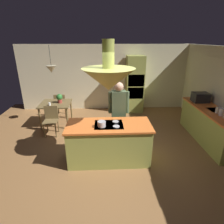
% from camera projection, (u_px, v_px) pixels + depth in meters
% --- Properties ---
extents(ground, '(8.16, 8.16, 0.00)m').
position_uv_depth(ground, '(109.00, 154.00, 4.72)').
color(ground, olive).
extents(wall_back, '(6.80, 0.10, 2.55)m').
position_uv_depth(wall_back, '(106.00, 78.00, 7.46)').
color(wall_back, beige).
rests_on(wall_back, ground).
extents(kitchen_island, '(1.92, 0.84, 0.96)m').
position_uv_depth(kitchen_island, '(109.00, 142.00, 4.36)').
color(kitchen_island, '#A0A84C').
rests_on(kitchen_island, ground).
extents(counter_run_right, '(0.73, 2.39, 0.94)m').
position_uv_depth(counter_run_right, '(209.00, 125.00, 5.23)').
color(counter_run_right, '#A0A84C').
rests_on(counter_run_right, ground).
extents(oven_tower, '(0.66, 0.62, 2.16)m').
position_uv_depth(oven_tower, '(135.00, 85.00, 7.20)').
color(oven_tower, '#A0A84C').
rests_on(oven_tower, ground).
extents(dining_table, '(0.97, 0.93, 0.76)m').
position_uv_depth(dining_table, '(56.00, 106.00, 6.17)').
color(dining_table, brown).
rests_on(dining_table, ground).
extents(person_at_island, '(0.53, 0.23, 1.74)m').
position_uv_depth(person_at_island, '(119.00, 110.00, 4.82)').
color(person_at_island, tan).
rests_on(person_at_island, ground).
extents(range_hood, '(1.10, 1.10, 1.00)m').
position_uv_depth(range_hood, '(108.00, 78.00, 3.81)').
color(range_hood, '#A0A84C').
extents(pendant_light_over_table, '(0.32, 0.32, 0.82)m').
position_uv_depth(pendant_light_over_table, '(51.00, 69.00, 5.73)').
color(pendant_light_over_table, beige).
extents(chair_facing_island, '(0.40, 0.40, 0.87)m').
position_uv_depth(chair_facing_island, '(51.00, 118.00, 5.59)').
color(chair_facing_island, brown).
rests_on(chair_facing_island, ground).
extents(chair_by_back_wall, '(0.40, 0.40, 0.87)m').
position_uv_depth(chair_by_back_wall, '(61.00, 104.00, 6.87)').
color(chair_by_back_wall, brown).
rests_on(chair_by_back_wall, ground).
extents(potted_plant_on_table, '(0.20, 0.20, 0.30)m').
position_uv_depth(potted_plant_on_table, '(59.00, 98.00, 6.10)').
color(potted_plant_on_table, '#99382D').
rests_on(potted_plant_on_table, dining_table).
extents(cup_on_table, '(0.07, 0.07, 0.09)m').
position_uv_depth(cup_on_table, '(50.00, 104.00, 5.90)').
color(cup_on_table, white).
rests_on(cup_on_table, dining_table).
extents(canister_sugar, '(0.13, 0.13, 0.19)m').
position_uv_depth(canister_sugar, '(222.00, 112.00, 4.64)').
color(canister_sugar, silver).
rests_on(canister_sugar, counter_run_right).
extents(canister_tea, '(0.11, 0.11, 0.16)m').
position_uv_depth(canister_tea, '(218.00, 110.00, 4.82)').
color(canister_tea, silver).
rests_on(canister_tea, counter_run_right).
extents(microwave_on_counter, '(0.46, 0.36, 0.28)m').
position_uv_depth(microwave_on_counter, '(201.00, 97.00, 5.66)').
color(microwave_on_counter, '#232326').
rests_on(microwave_on_counter, counter_run_right).
extents(cooking_pot_on_cooktop, '(0.18, 0.18, 0.12)m').
position_uv_depth(cooking_pot_on_cooktop, '(102.00, 124.00, 4.03)').
color(cooking_pot_on_cooktop, '#B2B2B7').
rests_on(cooking_pot_on_cooktop, kitchen_island).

